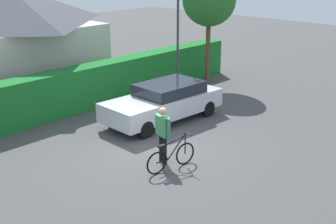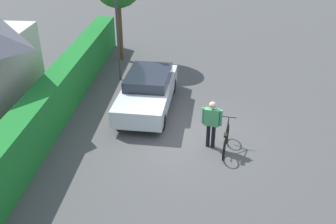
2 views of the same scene
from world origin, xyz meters
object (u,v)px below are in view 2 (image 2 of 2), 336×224
object	(u,v)px
parked_car_near	(148,90)
street_lamp	(117,17)
person_rider	(212,121)
bicycle	(226,141)

from	to	relation	value
parked_car_near	street_lamp	xyz separation A→B (m)	(2.55, 1.63, 2.20)
parked_car_near	street_lamp	world-z (taller)	street_lamp
parked_car_near	person_rider	bearing A→B (deg)	-137.03
person_rider	bicycle	bearing A→B (deg)	-110.26
bicycle	street_lamp	world-z (taller)	street_lamp
person_rider	street_lamp	bearing A→B (deg)	38.24
street_lamp	bicycle	bearing A→B (deg)	-139.51
bicycle	street_lamp	distance (m)	7.52
parked_car_near	bicycle	size ratio (longest dim) A/B	2.76
parked_car_near	bicycle	distance (m)	4.11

